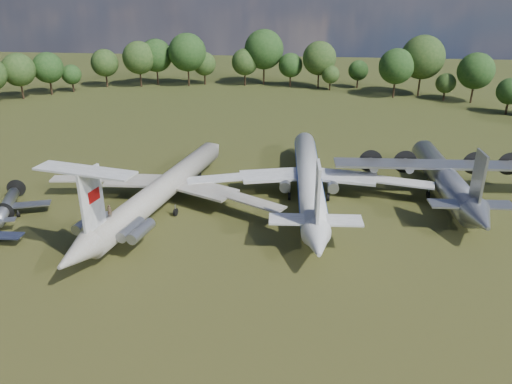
# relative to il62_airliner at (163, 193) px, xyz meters

# --- Properties ---
(ground) EXTENTS (300.00, 300.00, 0.00)m
(ground) POSITION_rel_il62_airliner_xyz_m (5.11, 0.65, -2.34)
(ground) COLOR #203A13
(ground) RESTS_ON ground
(il62_airliner) EXTENTS (45.67, 54.18, 4.67)m
(il62_airliner) POSITION_rel_il62_airliner_xyz_m (0.00, 0.00, 0.00)
(il62_airliner) COLOR beige
(il62_airliner) RESTS_ON ground
(tu104_jet) EXTENTS (39.48, 51.08, 4.91)m
(tu104_jet) POSITION_rel_il62_airliner_xyz_m (20.82, 6.03, 0.12)
(tu104_jet) COLOR white
(tu104_jet) RESTS_ON ground
(an12_transport) EXTENTS (34.81, 38.51, 4.86)m
(an12_transport) POSITION_rel_il62_airliner_xyz_m (41.25, 8.71, 0.09)
(an12_transport) COLOR #93969A
(an12_transport) RESTS_ON ground
(small_prop_northwest) EXTENTS (15.98, 18.57, 2.30)m
(small_prop_northwest) POSITION_rel_il62_airliner_xyz_m (-21.02, -5.20, -1.19)
(small_prop_northwest) COLOR #ACAEB4
(small_prop_northwest) RESTS_ON ground
(person_on_il62) EXTENTS (0.61, 0.43, 1.58)m
(person_on_il62) POSITION_rel_il62_airliner_xyz_m (-2.69, -12.81, 3.13)
(person_on_il62) COLOR #8B6647
(person_on_il62) RESTS_ON il62_airliner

